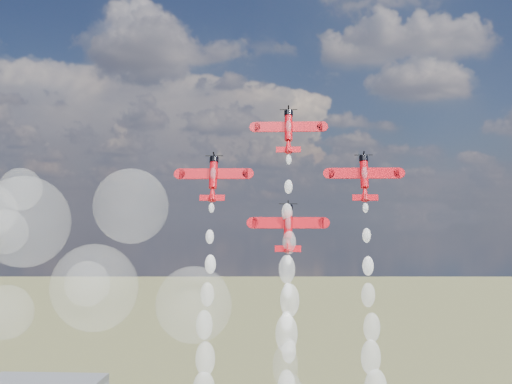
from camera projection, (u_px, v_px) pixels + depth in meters
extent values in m
cube|color=#595B60|center=(44.00, 383.00, 310.89)|extent=(50.00, 28.00, 3.00)
cylinder|color=red|center=(288.00, 127.00, 135.84)|extent=(1.48, 3.33, 5.68)
cylinder|color=black|center=(289.00, 114.00, 136.98)|extent=(1.70, 1.96, 1.59)
cube|color=red|center=(289.00, 127.00, 136.30)|extent=(12.93, 0.96, 2.07)
cube|color=white|center=(270.00, 127.00, 136.63)|extent=(5.09, 0.23, 0.56)
cube|color=white|center=(307.00, 127.00, 136.21)|extent=(5.09, 0.23, 0.56)
cube|color=red|center=(288.00, 149.00, 133.86)|extent=(4.66, 0.53, 1.14)
cube|color=red|center=(288.00, 149.00, 133.05)|extent=(0.15, 2.17, 1.92)
ellipsoid|color=silver|center=(288.00, 126.00, 135.26)|extent=(1.17, 1.90, 2.83)
cone|color=red|center=(288.00, 146.00, 134.29)|extent=(1.48, 2.36, 3.10)
cylinder|color=red|center=(213.00, 174.00, 132.93)|extent=(1.48, 3.33, 5.68)
cylinder|color=black|center=(214.00, 160.00, 134.07)|extent=(1.70, 1.96, 1.59)
cube|color=red|center=(214.00, 174.00, 133.40)|extent=(12.93, 0.96, 2.07)
cube|color=white|center=(195.00, 174.00, 133.73)|extent=(5.09, 0.23, 0.56)
cube|color=white|center=(232.00, 174.00, 133.30)|extent=(5.09, 0.23, 0.56)
cube|color=red|center=(212.00, 198.00, 130.96)|extent=(4.66, 0.53, 1.14)
cube|color=red|center=(212.00, 197.00, 130.14)|extent=(0.15, 2.17, 1.92)
ellipsoid|color=silver|center=(213.00, 174.00, 132.35)|extent=(1.17, 1.90, 2.83)
cone|color=red|center=(212.00, 194.00, 131.38)|extent=(1.48, 2.36, 3.10)
cylinder|color=red|center=(364.00, 174.00, 131.23)|extent=(1.48, 3.33, 5.68)
cylinder|color=black|center=(364.00, 159.00, 132.37)|extent=(1.70, 1.96, 1.59)
cube|color=red|center=(364.00, 173.00, 131.69)|extent=(12.93, 0.96, 2.07)
cube|color=white|center=(345.00, 174.00, 132.02)|extent=(5.09, 0.23, 0.56)
cube|color=white|center=(383.00, 173.00, 131.60)|extent=(5.09, 0.23, 0.56)
cube|color=red|center=(365.00, 198.00, 129.25)|extent=(4.66, 0.53, 1.14)
cube|color=red|center=(366.00, 197.00, 128.44)|extent=(0.15, 2.17, 1.92)
ellipsoid|color=silver|center=(364.00, 173.00, 130.65)|extent=(1.17, 1.90, 2.83)
cone|color=red|center=(365.00, 193.00, 129.68)|extent=(1.48, 2.36, 3.10)
cylinder|color=red|center=(288.00, 224.00, 128.32)|extent=(1.48, 3.33, 5.68)
cylinder|color=black|center=(288.00, 208.00, 129.46)|extent=(1.70, 1.96, 1.59)
cube|color=red|center=(288.00, 223.00, 128.79)|extent=(12.93, 0.96, 2.07)
cube|color=white|center=(269.00, 223.00, 129.12)|extent=(5.09, 0.23, 0.56)
cube|color=white|center=(307.00, 223.00, 128.69)|extent=(5.09, 0.23, 0.56)
cube|color=red|center=(288.00, 249.00, 126.35)|extent=(4.66, 0.53, 1.14)
cube|color=red|center=(288.00, 248.00, 125.53)|extent=(0.15, 2.17, 1.92)
ellipsoid|color=silver|center=(288.00, 223.00, 127.75)|extent=(1.17, 1.90, 2.83)
cone|color=red|center=(288.00, 244.00, 126.77)|extent=(1.48, 2.36, 3.10)
sphere|color=white|center=(289.00, 160.00, 133.15)|extent=(1.04, 1.04, 1.04)
sphere|color=white|center=(288.00, 187.00, 131.07)|extent=(1.50, 1.50, 1.50)
sphere|color=white|center=(287.00, 213.00, 129.04)|extent=(1.96, 1.96, 1.96)
sphere|color=white|center=(289.00, 243.00, 126.99)|extent=(2.42, 2.42, 2.42)
sphere|color=white|center=(287.00, 269.00, 124.84)|extent=(2.88, 2.88, 2.88)
sphere|color=white|center=(290.00, 300.00, 122.73)|extent=(3.34, 3.34, 3.34)
sphere|color=white|center=(287.00, 334.00, 120.88)|extent=(3.80, 3.80, 3.80)
sphere|color=white|center=(285.00, 366.00, 119.25)|extent=(4.26, 4.26, 4.26)
sphere|color=white|center=(212.00, 208.00, 130.42)|extent=(1.04, 1.04, 1.04)
sphere|color=white|center=(210.00, 237.00, 128.30)|extent=(1.50, 1.50, 1.50)
sphere|color=white|center=(210.00, 264.00, 126.32)|extent=(1.96, 1.96, 1.96)
sphere|color=white|center=(207.00, 294.00, 123.89)|extent=(2.42, 2.42, 2.42)
sphere|color=white|center=(204.00, 325.00, 121.94)|extent=(2.88, 2.88, 2.88)
sphere|color=white|center=(205.00, 359.00, 119.63)|extent=(3.34, 3.34, 3.34)
sphere|color=white|center=(365.00, 208.00, 128.53)|extent=(1.04, 1.04, 1.04)
sphere|color=white|center=(367.00, 235.00, 126.57)|extent=(1.50, 1.50, 1.50)
sphere|color=white|center=(368.00, 266.00, 124.42)|extent=(1.96, 1.96, 1.96)
sphere|color=white|center=(368.00, 295.00, 122.70)|extent=(2.42, 2.42, 2.42)
sphere|color=white|center=(372.00, 328.00, 120.08)|extent=(2.88, 2.88, 2.88)
sphere|color=white|center=(371.00, 357.00, 117.98)|extent=(3.34, 3.34, 3.34)
sphere|color=white|center=(289.00, 260.00, 125.72)|extent=(1.04, 1.04, 1.04)
sphere|color=white|center=(288.00, 290.00, 123.62)|extent=(1.50, 1.50, 1.50)
sphere|color=white|center=(287.00, 321.00, 121.75)|extent=(1.96, 1.96, 1.96)
sphere|color=white|center=(289.00, 351.00, 119.39)|extent=(2.42, 2.42, 2.42)
sphere|color=white|center=(87.00, 284.00, 160.91)|extent=(10.29, 10.29, 10.29)
sphere|color=white|center=(131.00, 206.00, 155.28)|extent=(16.47, 16.47, 16.47)
sphere|color=white|center=(24.00, 222.00, 155.19)|extent=(20.03, 20.03, 20.03)
sphere|color=white|center=(95.00, 288.00, 155.54)|extent=(19.14, 19.14, 19.14)
sphere|color=white|center=(194.00, 305.00, 159.48)|extent=(17.21, 17.21, 17.21)
sphere|color=white|center=(6.00, 232.00, 163.81)|extent=(10.29, 10.29, 10.29)
sphere|color=white|center=(21.00, 189.00, 167.50)|extent=(10.04, 10.04, 10.04)
sphere|color=white|center=(6.00, 312.00, 156.02)|extent=(11.90, 11.90, 11.90)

